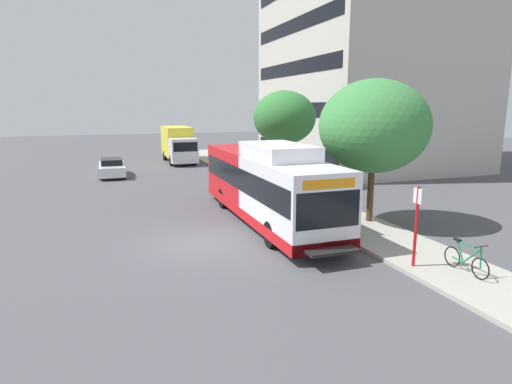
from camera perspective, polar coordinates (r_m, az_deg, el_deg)
name	(u,v)px	position (r m, az deg, el deg)	size (l,w,h in m)	color
ground_plane	(168,201)	(24.37, -11.58, -1.20)	(120.00, 120.00, 0.00)	#4C4C51
sidewalk_curb	(298,198)	(24.42, 5.58, -0.83)	(3.00, 56.00, 0.14)	#A8A399
transit_bus	(266,185)	(19.40, 1.36, 0.96)	(2.58, 12.25, 3.65)	white
bus_stop_sign_pole	(416,221)	(14.51, 20.47, -3.56)	(0.10, 0.36, 2.60)	red
bicycle_parked	(466,260)	(14.85, 26.06, -8.05)	(0.52, 1.76, 1.02)	black
street_tree_near_stop	(374,126)	(19.37, 15.36, 8.39)	(4.72, 4.72, 6.21)	#4C3823
street_tree_mid_block	(284,118)	(27.41, 3.79, 9.80)	(3.92, 3.92, 6.01)	#4C3823
parked_car_far_lane	(112,168)	(33.96, -18.55, 3.09)	(1.80, 4.50, 1.33)	silver
box_truck_background	(178,144)	(40.88, -10.25, 6.33)	(2.32, 7.01, 3.25)	silver
lattice_comm_tower	(334,66)	(53.73, 10.33, 16.10)	(1.10, 1.10, 29.42)	#B7B7BC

